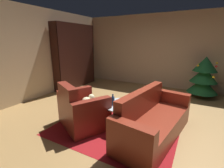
{
  "coord_description": "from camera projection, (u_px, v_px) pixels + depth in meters",
  "views": [
    {
      "loc": [
        1.15,
        -2.98,
        1.7
      ],
      "look_at": [
        -0.48,
        0.01,
        0.78
      ],
      "focal_mm": 25.82,
      "sensor_mm": 36.0,
      "label": 1
    }
  ],
  "objects": [
    {
      "name": "ground_plane",
      "position": [
        131.0,
        121.0,
        3.5
      ],
      "size": [
        7.51,
        7.51,
        0.0
      ],
      "primitive_type": "plane",
      "color": "#9B7543"
    },
    {
      "name": "wall_back",
      "position": [
        165.0,
        51.0,
        5.84
      ],
      "size": [
        6.34,
        0.06,
        2.64
      ],
      "primitive_type": "cube",
      "color": "tan",
      "rests_on": "ground"
    },
    {
      "name": "wall_left",
      "position": [
        30.0,
        54.0,
        4.6
      ],
      "size": [
        0.06,
        6.38,
        2.64
      ],
      "primitive_type": "cube",
      "color": "tan",
      "rests_on": "ground"
    },
    {
      "name": "area_rug",
      "position": [
        118.0,
        125.0,
        3.34
      ],
      "size": [
        2.35,
        2.09,
        0.01
      ],
      "primitive_type": "cube",
      "color": "maroon",
      "rests_on": "ground"
    },
    {
      "name": "bookshelf_unit",
      "position": [
        77.0,
        56.0,
        6.02
      ],
      "size": [
        0.36,
        1.88,
        2.27
      ],
      "color": "black",
      "rests_on": "ground"
    },
    {
      "name": "armchair_red",
      "position": [
        82.0,
        111.0,
        3.26
      ],
      "size": [
        1.23,
        1.13,
        0.9
      ],
      "color": "maroon",
      "rests_on": "ground"
    },
    {
      "name": "couch_red",
      "position": [
        153.0,
        121.0,
        2.92
      ],
      "size": [
        1.02,
        1.98,
        0.83
      ],
      "color": "maroon",
      "rests_on": "ground"
    },
    {
      "name": "coffee_table",
      "position": [
        123.0,
        106.0,
        3.22
      ],
      "size": [
        0.78,
        0.78,
        0.47
      ],
      "color": "black",
      "rests_on": "ground"
    },
    {
      "name": "book_stack_on_table",
      "position": [
        122.0,
        102.0,
        3.25
      ],
      "size": [
        0.21,
        0.15,
        0.07
      ],
      "color": "#338640",
      "rests_on": "coffee_table"
    },
    {
      "name": "bottle_on_table",
      "position": [
        113.0,
        101.0,
        3.16
      ],
      "size": [
        0.07,
        0.07,
        0.23
      ],
      "color": "navy",
      "rests_on": "coffee_table"
    },
    {
      "name": "decorated_tree",
      "position": [
        204.0,
        77.0,
        4.86
      ],
      "size": [
        0.86,
        0.86,
        1.25
      ],
      "color": "brown",
      "rests_on": "ground"
    }
  ]
}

